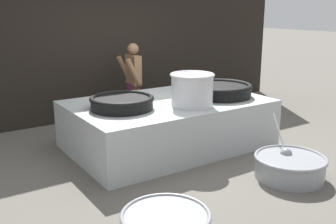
# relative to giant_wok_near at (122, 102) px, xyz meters

# --- Properties ---
(ground_plane) EXTENTS (60.00, 60.00, 0.00)m
(ground_plane) POSITION_rel_giant_wok_near_xyz_m (0.86, 0.07, -0.86)
(ground_plane) COLOR #666059
(back_wall) EXTENTS (8.89, 0.24, 3.71)m
(back_wall) POSITION_rel_giant_wok_near_xyz_m (0.86, 2.41, 0.99)
(back_wall) COLOR black
(back_wall) RESTS_ON ground_plane
(hearth_platform) EXTENTS (3.08, 1.97, 0.76)m
(hearth_platform) POSITION_rel_giant_wok_near_xyz_m (0.86, 0.07, -0.48)
(hearth_platform) COLOR #B2B7B7
(hearth_platform) RESTS_ON ground_plane
(giant_wok_near) EXTENTS (0.94, 0.94, 0.19)m
(giant_wok_near) POSITION_rel_giant_wok_near_xyz_m (0.00, 0.00, 0.00)
(giant_wok_near) COLOR black
(giant_wok_near) RESTS_ON hearth_platform
(giant_wok_far) EXTENTS (1.07, 1.07, 0.21)m
(giant_wok_far) POSITION_rel_giant_wok_near_xyz_m (1.75, -0.14, 0.01)
(giant_wok_far) COLOR black
(giant_wok_far) RESTS_ON hearth_platform
(stock_pot) EXTENTS (0.67, 0.67, 0.50)m
(stock_pot) POSITION_rel_giant_wok_near_xyz_m (0.96, -0.42, 0.15)
(stock_pot) COLOR silver
(stock_pot) RESTS_ON hearth_platform
(cook) EXTENTS (0.38, 0.58, 1.55)m
(cook) POSITION_rel_giant_wok_near_xyz_m (1.05, 1.58, -0.02)
(cook) COLOR #8C6647
(cook) RESTS_ON ground_plane
(prep_bowl_vegetables) EXTENTS (0.94, 1.14, 0.70)m
(prep_bowl_vegetables) POSITION_rel_giant_wok_near_xyz_m (1.50, -1.88, -0.69)
(prep_bowl_vegetables) COLOR gray
(prep_bowl_vegetables) RESTS_ON ground_plane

